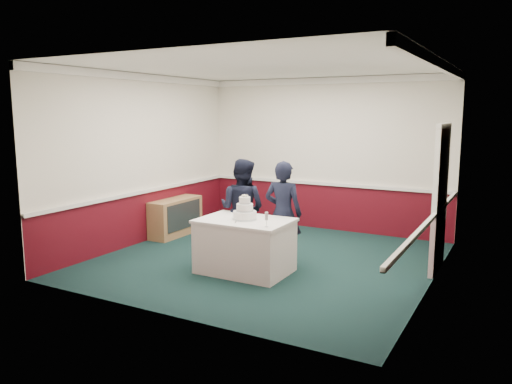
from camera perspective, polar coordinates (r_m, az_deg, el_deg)
The scene contains 9 objects.
ground at distance 8.03m, azimuth 1.20°, elevation -7.75°, with size 5.00×5.00×0.00m, color #132F28.
room_shell at distance 8.21m, azimuth 3.71°, elevation 6.56°, with size 5.00×5.00×3.00m.
sideboard at distance 9.65m, azimuth -9.15°, elevation -2.84°, with size 0.41×1.20×0.70m.
cake_table at distance 7.34m, azimuth -1.28°, elevation -6.11°, with size 1.32×0.92×0.79m.
wedding_cake at distance 7.22m, azimuth -1.29°, elevation -2.29°, with size 0.35×0.35×0.36m.
cake_knife at distance 7.09m, azimuth -2.31°, elevation -3.40°, with size 0.01×0.22×0.01m, color silver.
champagne_flute at distance 6.74m, azimuth 1.21°, elevation -2.87°, with size 0.05×0.05×0.21m.
person_man at distance 7.96m, azimuth -1.60°, elevation -1.95°, with size 0.78×0.61×1.60m, color black.
person_woman at distance 7.60m, azimuth 3.12°, elevation -2.46°, with size 0.59×0.39×1.61m, color black.
Camera 1 is at (3.54, -6.82, 2.32)m, focal length 35.00 mm.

